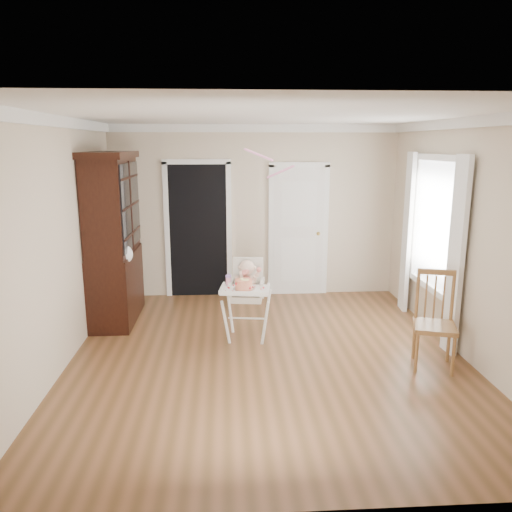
{
  "coord_description": "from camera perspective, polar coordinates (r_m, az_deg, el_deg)",
  "views": [
    {
      "loc": [
        -0.47,
        -5.36,
        2.41
      ],
      "look_at": [
        -0.11,
        0.49,
        1.09
      ],
      "focal_mm": 35.0,
      "sensor_mm": 36.0,
      "label": 1
    }
  ],
  "objects": [
    {
      "name": "crown_molding",
      "position": [
        5.38,
        1.49,
        15.16
      ],
      "size": [
        4.5,
        5.0,
        0.12
      ],
      "primitive_type": null,
      "color": "white",
      "rests_on": "ceiling"
    },
    {
      "name": "floor",
      "position": [
        5.89,
        1.34,
        -11.42
      ],
      "size": [
        5.0,
        5.0,
        0.0
      ],
      "primitive_type": "plane",
      "color": "brown",
      "rests_on": "ground"
    },
    {
      "name": "china_cabinet",
      "position": [
        7.04,
        -15.96,
        1.95
      ],
      "size": [
        0.61,
        1.37,
        2.31
      ],
      "color": "black",
      "rests_on": "floor"
    },
    {
      "name": "streamer",
      "position": [
        6.25,
        0.28,
        11.51
      ],
      "size": [
        0.34,
        0.39,
        0.15
      ],
      "primitive_type": null,
      "rotation": [
        0.26,
        0.0,
        0.72
      ],
      "color": "#FF93C6",
      "rests_on": "ceiling"
    },
    {
      "name": "baby",
      "position": [
        6.19,
        -1.03,
        -2.54
      ],
      "size": [
        0.29,
        0.24,
        0.45
      ],
      "rotation": [
        0.0,
        0.0,
        -0.13
      ],
      "color": "beige",
      "rests_on": "high_chair"
    },
    {
      "name": "wall_right",
      "position": [
        6.1,
        22.98,
        1.69
      ],
      "size": [
        0.0,
        5.0,
        5.0
      ],
      "primitive_type": "plane",
      "rotation": [
        1.57,
        0.0,
        -1.57
      ],
      "color": "beige",
      "rests_on": "floor"
    },
    {
      "name": "closet_door",
      "position": [
        8.04,
        4.86,
        2.75
      ],
      "size": [
        0.96,
        0.09,
        2.13
      ],
      "color": "white",
      "rests_on": "wall_back"
    },
    {
      "name": "wall_back",
      "position": [
        7.94,
        -0.14,
        5.05
      ],
      "size": [
        4.5,
        0.0,
        4.5
      ],
      "primitive_type": "plane",
      "rotation": [
        1.57,
        0.0,
        0.0
      ],
      "color": "beige",
      "rests_on": "floor"
    },
    {
      "name": "sippy_cup",
      "position": [
        6.11,
        -3.18,
        -2.73
      ],
      "size": [
        0.07,
        0.07,
        0.16
      ],
      "rotation": [
        0.0,
        0.0,
        -0.13
      ],
      "color": "pink",
      "rests_on": "high_chair"
    },
    {
      "name": "cake",
      "position": [
        5.93,
        -1.42,
        -3.26
      ],
      "size": [
        0.26,
        0.26,
        0.12
      ],
      "color": "silver",
      "rests_on": "high_chair"
    },
    {
      "name": "doorway",
      "position": [
        7.96,
        -6.63,
        3.23
      ],
      "size": [
        1.06,
        0.05,
        2.22
      ],
      "color": "black",
      "rests_on": "wall_back"
    },
    {
      "name": "dining_chair",
      "position": [
        5.83,
        19.73,
        -7.24
      ],
      "size": [
        0.54,
        0.54,
        1.06
      ],
      "rotation": [
        0.0,
        0.0,
        -0.3
      ],
      "color": "brown",
      "rests_on": "floor"
    },
    {
      "name": "ceiling",
      "position": [
        5.39,
        1.49,
        15.8
      ],
      "size": [
        5.0,
        5.0,
        0.0
      ],
      "primitive_type": "plane",
      "rotation": [
        3.14,
        0.0,
        0.0
      ],
      "color": "white",
      "rests_on": "wall_back"
    },
    {
      "name": "high_chair",
      "position": [
        6.2,
        -1.06,
        -3.89
      ],
      "size": [
        0.67,
        0.8,
        1.03
      ],
      "rotation": [
        0.0,
        0.0,
        -0.13
      ],
      "color": "white",
      "rests_on": "floor"
    },
    {
      "name": "window_right",
      "position": [
        6.8,
        19.44,
        2.48
      ],
      "size": [
        0.13,
        1.84,
        2.3
      ],
      "color": "white",
      "rests_on": "wall_right"
    },
    {
      "name": "wall_left",
      "position": [
        5.74,
        -21.56,
        1.18
      ],
      "size": [
        0.0,
        5.0,
        5.0
      ],
      "primitive_type": "plane",
      "rotation": [
        1.57,
        0.0,
        1.57
      ],
      "color": "beige",
      "rests_on": "floor"
    }
  ]
}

